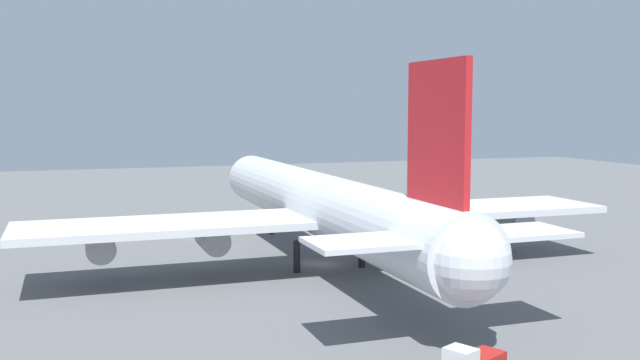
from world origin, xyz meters
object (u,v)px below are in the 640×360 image
at_px(cargo_airplane, 321,205).
at_px(safety_cone_nose, 252,219).
at_px(safety_cone_tail, 461,350).
at_px(cargo_loader, 207,228).

distance_m(cargo_airplane, safety_cone_nose, 30.23).
xyz_separation_m(safety_cone_nose, safety_cone_tail, (-58.75, 0.32, -0.12)).
bearing_deg(safety_cone_tail, cargo_loader, 8.96).
distance_m(safety_cone_nose, safety_cone_tail, 58.76).
height_order(cargo_loader, safety_cone_nose, cargo_loader).
bearing_deg(safety_cone_nose, cargo_airplane, -179.89).
bearing_deg(cargo_airplane, safety_cone_nose, 0.11).
relative_size(cargo_airplane, cargo_loader, 12.21).
bearing_deg(cargo_airplane, safety_cone_tail, 179.24).
bearing_deg(cargo_airplane, cargo_loader, 21.85).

